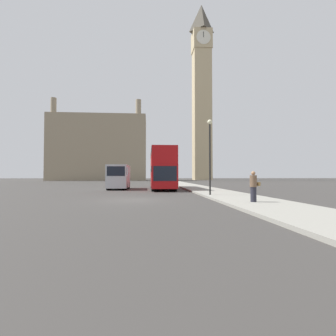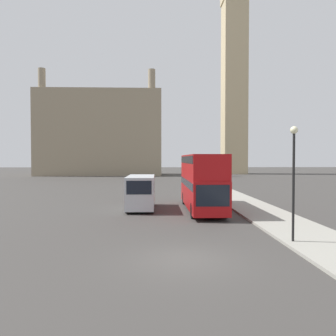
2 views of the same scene
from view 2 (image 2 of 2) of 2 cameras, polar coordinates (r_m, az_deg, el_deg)
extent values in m
plane|color=#383533|center=(13.95, 2.70, -15.59)|extent=(300.00, 300.00, 0.00)
cube|color=tan|center=(94.94, 11.45, 13.42)|extent=(6.27, 6.27, 47.30)
cube|color=gray|center=(86.71, -11.49, 5.77)|extent=(30.70, 14.34, 21.01)
cylinder|color=gray|center=(85.93, -21.13, 14.39)|extent=(1.72, 1.72, 4.62)
cylinder|color=gray|center=(81.51, -2.86, 15.21)|extent=(1.72, 1.72, 4.62)
cube|color=#A80F11|center=(26.44, 5.89, -4.18)|extent=(2.50, 10.29, 2.34)
cube|color=#A80F11|center=(26.31, 5.91, 0.31)|extent=(2.50, 10.08, 1.80)
cube|color=black|center=(26.37, 5.90, -2.57)|extent=(2.54, 9.88, 0.55)
cube|color=black|center=(26.30, 5.91, 1.46)|extent=(2.54, 9.67, 0.55)
cube|color=black|center=(21.34, 7.81, -4.81)|extent=(2.20, 0.03, 1.40)
cylinder|color=black|center=(22.90, 4.89, -7.40)|extent=(0.70, 1.10, 1.10)
cylinder|color=black|center=(23.18, 9.34, -7.30)|extent=(0.70, 1.10, 1.10)
cylinder|color=black|center=(29.99, 3.23, -5.26)|extent=(0.70, 1.10, 1.10)
cylinder|color=black|center=(30.21, 6.64, -5.22)|extent=(0.70, 1.10, 1.10)
cube|color=#B2B7BC|center=(26.99, -4.75, -4.06)|extent=(2.17, 5.71, 2.52)
cube|color=black|center=(24.08, -5.08, -3.42)|extent=(1.85, 0.02, 1.01)
cube|color=black|center=(25.09, -4.95, -3.22)|extent=(2.20, 1.03, 0.81)
cylinder|color=black|center=(25.25, -6.81, -6.95)|extent=(0.54, 0.76, 0.76)
cylinder|color=black|center=(25.17, -3.09, -6.97)|extent=(0.54, 0.76, 0.76)
cylinder|color=black|center=(29.09, -6.17, -5.82)|extent=(0.54, 0.76, 0.76)
cylinder|color=black|center=(29.01, -2.94, -5.83)|extent=(0.54, 0.76, 0.76)
cylinder|color=black|center=(16.88, 21.01, -3.22)|extent=(0.12, 0.12, 5.18)
sphere|color=beige|center=(16.88, 21.10, 6.19)|extent=(0.36, 0.36, 0.36)
camera|label=1|loc=(4.78, 146.34, -33.98)|focal=28.00mm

